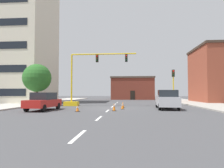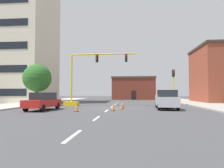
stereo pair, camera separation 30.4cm
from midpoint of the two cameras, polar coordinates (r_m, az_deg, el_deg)
The scene contains 20 objects.
ground_plane at distance 22.02m, azimuth -0.24°, elevation -6.96°, with size 160.00×160.00×0.00m, color #424244.
sidewalk_left at distance 33.49m, azimuth -21.55°, elevation -5.13°, with size 6.00×56.00×0.14m, color #B2ADA3.
sidewalk_right at distance 31.79m, azimuth 25.37°, elevation -5.22°, with size 6.00×56.00×0.14m, color #9E998E.
lane_stripe_seg_0 at distance 8.31m, azimuth -10.01°, elevation -14.36°, with size 0.16×2.40×0.01m, color silver.
lane_stripe_seg_1 at distance 13.62m, azimuth -3.78°, elevation -9.71°, with size 0.16×2.40×0.01m, color silver.
lane_stripe_seg_2 at distance 19.04m, azimuth -1.12°, elevation -7.65°, with size 0.16×2.40×0.01m, color silver.
lane_stripe_seg_3 at distance 24.50m, azimuth 0.34°, elevation -6.50°, with size 0.16×2.40×0.01m, color silver.
lane_stripe_seg_4 at distance 29.97m, azimuth 1.26°, elevation -5.76°, with size 0.16×2.40×0.01m, color silver.
lane_stripe_seg_5 at distance 35.45m, azimuth 1.90°, elevation -5.25°, with size 0.16×2.40×0.01m, color silver.
building_tall_left at distance 40.15m, azimuth -26.00°, elevation 10.74°, with size 13.43×10.78×21.43m.
building_brick_center at distance 53.18m, azimuth 6.26°, elevation -1.24°, with size 10.86×10.28×5.70m.
traffic_signal_gantry at distance 26.42m, azimuth -8.64°, elevation -1.28°, with size 9.35×1.20×6.83m.
traffic_light_pole_right at distance 27.96m, azimuth 17.43°, elevation 1.34°, with size 0.32×0.47×4.80m.
tree_left_near at distance 28.06m, azimuth -20.25°, elevation 1.60°, with size 3.67×3.67×5.49m.
pickup_truck_silver at distance 21.91m, azimuth 15.60°, elevation -4.34°, with size 2.35×5.52×1.99m.
sedan_red_near_left at distance 20.69m, azimuth -18.70°, elevation -4.66°, with size 2.17×4.62×1.74m.
traffic_cone_roadside_a at distance 23.07m, azimuth 3.41°, elevation -5.90°, with size 0.36×0.36×0.70m.
traffic_cone_roadside_b at distance 18.94m, azimuth 0.78°, elevation -6.59°, with size 0.36×0.36×0.74m.
traffic_cone_roadside_c at distance 18.54m, azimuth -9.66°, elevation -6.84°, with size 0.36×0.36×0.61m.
traffic_cone_roadside_d at distance 20.91m, azimuth 3.23°, elevation -6.27°, with size 0.36×0.36×0.69m.
Camera 2 is at (2.29, -21.83, 1.72)m, focal length 32.05 mm.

